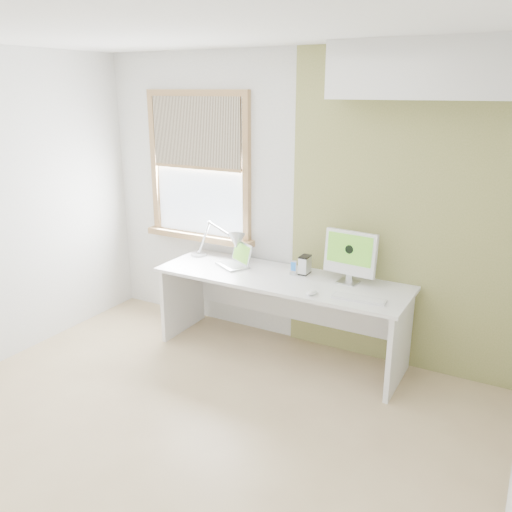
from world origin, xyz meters
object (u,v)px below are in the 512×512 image
Objects in this scene: desk at (283,296)px; desk_lamp at (229,242)px; laptop at (236,260)px; external_drive at (305,265)px; imac at (350,254)px.

desk_lamp reaches higher than desk.
laptop reaches higher than desk.
desk is 5.96× the size of laptop.
external_drive is 0.44m from imac.
imac is (0.41, -0.01, 0.16)m from external_drive.
laptop is (0.12, -0.07, -0.14)m from desk_lamp.
imac reaches higher than laptop.
desk is 0.73m from desk_lamp.
laptop is at bearing -30.89° from desk_lamp.
laptop is 0.82× the size of imac.
laptop is 1.06m from imac.
external_drive is at bearing 177.94° from imac.
laptop is at bearing -171.49° from external_drive.
desk_lamp is 0.19m from laptop.
external_drive reaches higher than desk.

